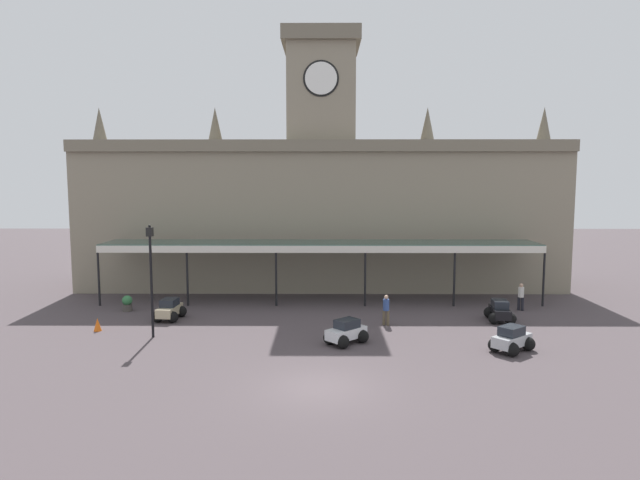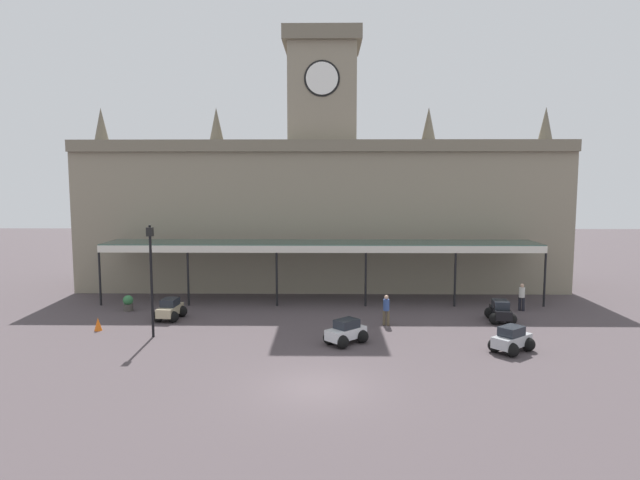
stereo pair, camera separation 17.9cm
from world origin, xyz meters
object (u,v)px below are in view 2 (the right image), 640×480
at_px(car_silver_sedan, 512,341).
at_px(car_black_sedan, 500,313).
at_px(car_white_sedan, 346,333).
at_px(planter_by_canopy, 128,303).
at_px(pedestrian_near_entrance, 386,309).
at_px(car_beige_sedan, 170,311).
at_px(traffic_cone, 98,324).
at_px(victorian_lamppost, 151,269).
at_px(pedestrian_beside_cars, 522,296).

bearing_deg(car_silver_sedan, car_black_sedan, 77.53).
distance_m(car_black_sedan, car_white_sedan, 9.80).
xyz_separation_m(car_black_sedan, planter_by_canopy, (-21.77, 2.23, -0.01)).
bearing_deg(pedestrian_near_entrance, planter_by_canopy, 168.40).
xyz_separation_m(car_beige_sedan, planter_by_canopy, (-3.12, 1.98, -0.01)).
bearing_deg(car_beige_sedan, traffic_cone, -142.18).
bearing_deg(traffic_cone, car_beige_sedan, 37.82).
bearing_deg(car_white_sedan, traffic_cone, 170.59).
bearing_deg(car_black_sedan, car_white_sedan, -153.85).
distance_m(car_beige_sedan, pedestrian_near_entrance, 12.22).
relative_size(car_silver_sedan, pedestrian_near_entrance, 1.34).
bearing_deg(pedestrian_near_entrance, traffic_cone, -175.28).
height_order(car_beige_sedan, pedestrian_near_entrance, pedestrian_near_entrance).
xyz_separation_m(pedestrian_near_entrance, victorian_lamppost, (-12.00, -2.38, 2.57)).
xyz_separation_m(car_silver_sedan, planter_by_canopy, (-20.56, 7.69, -0.01)).
xyz_separation_m(pedestrian_beside_cars, victorian_lamppost, (-20.58, -5.86, 2.57)).
bearing_deg(planter_by_canopy, pedestrian_beside_cars, 0.81).
height_order(car_black_sedan, planter_by_canopy, car_black_sedan).
xyz_separation_m(car_silver_sedan, victorian_lamppost, (-17.28, 2.17, 2.97)).
bearing_deg(victorian_lamppost, planter_by_canopy, 120.72).
bearing_deg(car_silver_sedan, car_beige_sedan, 161.88).
height_order(car_beige_sedan, victorian_lamppost, victorian_lamppost).
height_order(victorian_lamppost, traffic_cone, victorian_lamppost).
height_order(traffic_cone, planter_by_canopy, planter_by_canopy).
bearing_deg(victorian_lamppost, traffic_cone, 161.04).
xyz_separation_m(car_black_sedan, traffic_cone, (-21.76, -2.17, -0.16)).
distance_m(pedestrian_beside_cars, pedestrian_near_entrance, 9.25).
bearing_deg(car_black_sedan, traffic_cone, -174.31).
height_order(pedestrian_beside_cars, pedestrian_near_entrance, same).
bearing_deg(car_beige_sedan, car_silver_sedan, -18.12).
height_order(car_beige_sedan, pedestrian_beside_cars, pedestrian_beside_cars).
height_order(car_white_sedan, planter_by_canopy, car_white_sedan).
relative_size(car_black_sedan, pedestrian_near_entrance, 1.28).
bearing_deg(traffic_cone, victorian_lamppost, -18.96).
distance_m(car_silver_sedan, pedestrian_near_entrance, 6.99).
height_order(car_black_sedan, traffic_cone, car_black_sedan).
relative_size(car_black_sedan, pedestrian_beside_cars, 1.28).
relative_size(car_black_sedan, car_silver_sedan, 0.95).
height_order(car_beige_sedan, car_silver_sedan, same).
height_order(pedestrian_beside_cars, victorian_lamppost, victorian_lamppost).
bearing_deg(car_silver_sedan, planter_by_canopy, 159.49).
relative_size(car_silver_sedan, pedestrian_beside_cars, 1.34).
distance_m(car_white_sedan, car_silver_sedan, 7.67).
xyz_separation_m(car_beige_sedan, car_silver_sedan, (17.44, -5.71, 0.00)).
relative_size(car_silver_sedan, planter_by_canopy, 2.33).
bearing_deg(pedestrian_beside_cars, planter_by_canopy, -179.19).
bearing_deg(traffic_cone, pedestrian_near_entrance, 4.72).
xyz_separation_m(traffic_cone, planter_by_canopy, (-0.01, 4.40, 0.14)).
distance_m(pedestrian_near_entrance, planter_by_canopy, 15.60).
bearing_deg(pedestrian_beside_cars, pedestrian_near_entrance, -157.94).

